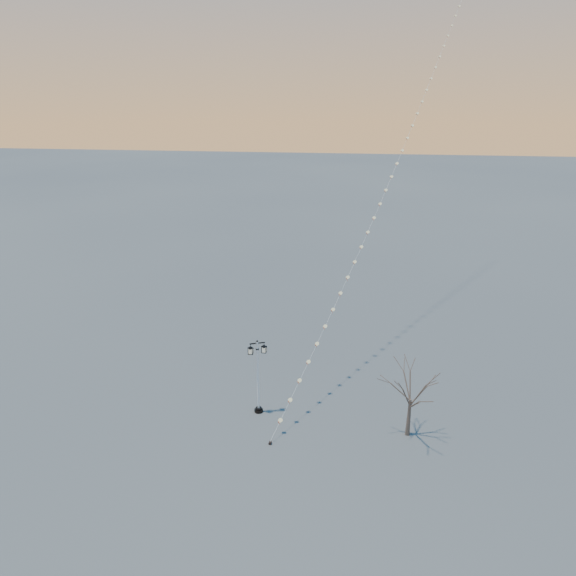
# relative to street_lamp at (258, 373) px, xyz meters

# --- Properties ---
(ground) EXTENTS (300.00, 300.00, 0.00)m
(ground) POSITION_rel_street_lamp_xyz_m (2.53, -1.36, -2.65)
(ground) COLOR #525453
(ground) RESTS_ON ground
(street_lamp) EXTENTS (1.16, 0.72, 4.79)m
(street_lamp) POSITION_rel_street_lamp_xyz_m (0.00, 0.00, 0.00)
(street_lamp) COLOR black
(street_lamp) RESTS_ON ground
(bare_tree) EXTENTS (2.51, 2.51, 4.17)m
(bare_tree) POSITION_rel_street_lamp_xyz_m (8.81, -1.09, 0.25)
(bare_tree) COLOR brown
(bare_tree) RESTS_ON ground
(kite_train) EXTENTS (13.53, 36.24, 27.36)m
(kite_train) POSITION_rel_street_lamp_xyz_m (7.72, 14.73, 10.90)
(kite_train) COLOR black
(kite_train) RESTS_ON ground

